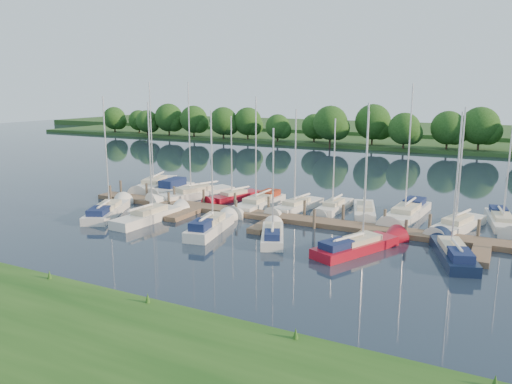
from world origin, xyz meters
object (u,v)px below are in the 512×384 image
at_px(dock, 277,219).
at_px(motorboat, 172,189).
at_px(sailboat_n_0, 154,186).
at_px(sailboat_s_2, 211,227).
at_px(sailboat_n_5, 296,207).

distance_m(dock, motorboat, 16.07).
height_order(sailboat_n_0, motorboat, sailboat_n_0).
height_order(sailboat_n_0, sailboat_s_2, sailboat_n_0).
distance_m(sailboat_n_0, sailboat_n_5, 18.24).
bearing_deg(sailboat_n_5, sailboat_n_0, 3.39).
relative_size(sailboat_n_0, motorboat, 1.83).
height_order(dock, motorboat, motorboat).
bearing_deg(motorboat, sailboat_n_0, -19.36).
bearing_deg(sailboat_n_0, sailboat_n_5, 155.61).
relative_size(sailboat_n_0, sailboat_n_5, 1.27).
bearing_deg(dock, sailboat_n_0, 160.34).
height_order(sailboat_n_5, sailboat_s_2, sailboat_s_2).
bearing_deg(sailboat_n_0, motorboat, 145.15).
relative_size(dock, sailboat_n_5, 4.16).
xyz_separation_m(motorboat, sailboat_n_5, (15.03, -1.18, -0.10)).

